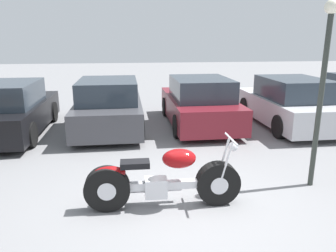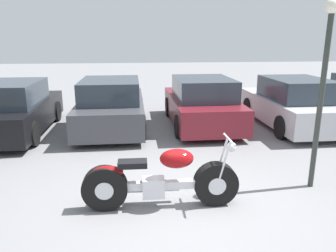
{
  "view_description": "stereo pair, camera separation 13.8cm",
  "coord_description": "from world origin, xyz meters",
  "px_view_note": "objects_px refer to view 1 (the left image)",
  "views": [
    {
      "loc": [
        -0.92,
        -4.67,
        2.57
      ],
      "look_at": [
        -0.12,
        1.61,
        0.85
      ],
      "focal_mm": 35.0,
      "sensor_mm": 36.0,
      "label": 1
    },
    {
      "loc": [
        -0.79,
        -4.69,
        2.57
      ],
      "look_at": [
        -0.12,
        1.61,
        0.85
      ],
      "focal_mm": 35.0,
      "sensor_mm": 36.0,
      "label": 2
    }
  ],
  "objects_px": {
    "motorcycle": "(162,180)",
    "parked_car_silver": "(289,104)",
    "parked_car_dark_grey": "(109,106)",
    "parked_car_black": "(9,110)",
    "lamp_post": "(324,74)",
    "parked_car_maroon": "(199,103)"
  },
  "relations": [
    {
      "from": "motorcycle",
      "to": "parked_car_silver",
      "type": "height_order",
      "value": "parked_car_silver"
    },
    {
      "from": "parked_car_dark_grey",
      "to": "parked_car_black",
      "type": "bearing_deg",
      "value": -174.47
    },
    {
      "from": "parked_car_dark_grey",
      "to": "lamp_post",
      "type": "height_order",
      "value": "lamp_post"
    },
    {
      "from": "motorcycle",
      "to": "parked_car_black",
      "type": "height_order",
      "value": "parked_car_black"
    },
    {
      "from": "parked_car_black",
      "to": "lamp_post",
      "type": "relative_size",
      "value": 1.3
    },
    {
      "from": "parked_car_black",
      "to": "parked_car_silver",
      "type": "height_order",
      "value": "same"
    },
    {
      "from": "parked_car_silver",
      "to": "motorcycle",
      "type": "bearing_deg",
      "value": -134.21
    },
    {
      "from": "motorcycle",
      "to": "parked_car_silver",
      "type": "xyz_separation_m",
      "value": [
        4.28,
        4.4,
        0.23
      ]
    },
    {
      "from": "parked_car_maroon",
      "to": "lamp_post",
      "type": "height_order",
      "value": "lamp_post"
    },
    {
      "from": "motorcycle",
      "to": "parked_car_dark_grey",
      "type": "relative_size",
      "value": 0.59
    },
    {
      "from": "parked_car_black",
      "to": "parked_car_maroon",
      "type": "height_order",
      "value": "same"
    },
    {
      "from": "parked_car_maroon",
      "to": "lamp_post",
      "type": "distance_m",
      "value": 4.67
    },
    {
      "from": "motorcycle",
      "to": "parked_car_black",
      "type": "bearing_deg",
      "value": 129.38
    },
    {
      "from": "parked_car_maroon",
      "to": "lamp_post",
      "type": "relative_size",
      "value": 1.3
    },
    {
      "from": "parked_car_black",
      "to": "parked_car_silver",
      "type": "distance_m",
      "value": 7.95
    },
    {
      "from": "motorcycle",
      "to": "lamp_post",
      "type": "xyz_separation_m",
      "value": [
        2.73,
        0.44,
        1.55
      ]
    },
    {
      "from": "parked_car_maroon",
      "to": "lamp_post",
      "type": "bearing_deg",
      "value": -75.84
    },
    {
      "from": "parked_car_dark_grey",
      "to": "parked_car_maroon",
      "type": "bearing_deg",
      "value": 1.38
    },
    {
      "from": "parked_car_silver",
      "to": "lamp_post",
      "type": "height_order",
      "value": "lamp_post"
    },
    {
      "from": "motorcycle",
      "to": "parked_car_maroon",
      "type": "height_order",
      "value": "parked_car_maroon"
    },
    {
      "from": "parked_car_maroon",
      "to": "parked_car_silver",
      "type": "distance_m",
      "value": 2.68
    },
    {
      "from": "parked_car_dark_grey",
      "to": "parked_car_maroon",
      "type": "height_order",
      "value": "same"
    }
  ]
}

